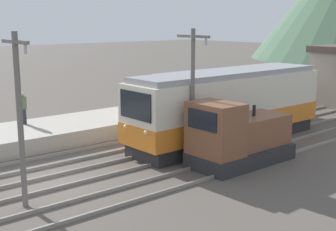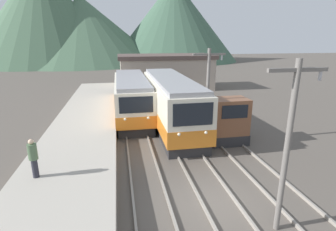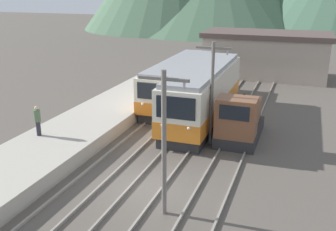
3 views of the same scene
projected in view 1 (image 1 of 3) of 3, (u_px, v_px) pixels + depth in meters
The scene contains 10 objects.
ground_plane at pixel (53, 182), 18.96m from camera, with size 200.00×200.00×0.00m, color #564F47.
track_left at pixel (26, 165), 20.89m from camera, with size 1.54×60.00×0.14m.
track_center at pixel (55, 181), 18.80m from camera, with size 1.54×60.00×0.14m.
track_right at pixel (94, 203), 16.55m from camera, with size 1.54×60.00×0.14m.
commuter_train_left at pixel (232, 99), 29.16m from camera, with size 2.84×11.66×3.46m.
commuter_train_center at pixel (228, 109), 24.89m from camera, with size 2.84×12.35×3.84m.
shunting_locomotive at pixel (237, 138), 21.09m from camera, with size 2.40×5.09×3.00m.
catenary_mast_near at pixel (20, 113), 15.81m from camera, with size 2.00×0.20×6.09m.
catenary_mast_mid at pixel (193, 90), 20.89m from camera, with size 2.00×0.20×6.09m.
person_on_platform at pixel (23, 107), 25.44m from camera, with size 0.38×0.38×1.76m.
Camera 1 is at (16.79, -8.08, 6.45)m, focal length 50.00 mm.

